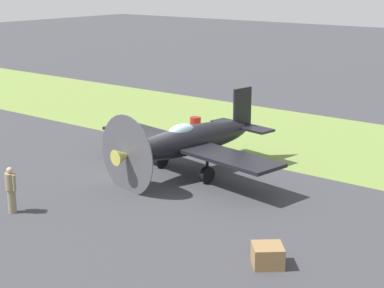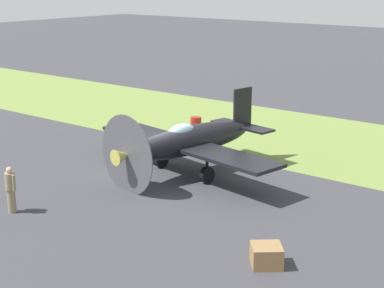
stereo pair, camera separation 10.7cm
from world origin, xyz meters
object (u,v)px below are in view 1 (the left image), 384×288
Objects in this scene: fuel_drum at (195,125)px; supply_crate at (268,255)px; airplane_lead at (189,141)px; ground_crew_chief at (11,189)px; runway_marker_cone at (127,132)px.

supply_crate is at bearing 135.46° from fuel_drum.
airplane_lead is at bearing 125.69° from fuel_drum.
ground_crew_chief is 11.69m from runway_marker_cone.
fuel_drum is at bearing -133.72° from runway_marker_cone.
fuel_drum reaches higher than supply_crate.
fuel_drum is at bearing -44.54° from supply_crate.
airplane_lead is 7.20m from fuel_drum.
ground_crew_chief reaches higher than runway_marker_cone.
supply_crate is at bearing 148.48° from runway_marker_cone.
fuel_drum is at bearing 105.11° from ground_crew_chief.
fuel_drum is 16.25m from supply_crate.
runway_marker_cone is at bearing 46.28° from fuel_drum.
airplane_lead is 5.77× the size of ground_crew_chief.
runway_marker_cone is at bearing -31.52° from supply_crate.
runway_marker_cone is at bearing -15.40° from airplane_lead.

